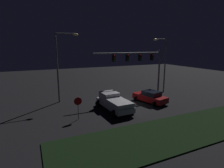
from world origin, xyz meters
TOP-DOWN VIEW (x-y plane):
  - ground_plane at (0.00, 0.00)m, footprint 80.00×80.00m
  - grass_median at (0.00, -8.11)m, footprint 20.68×5.22m
  - pickup_truck at (-2.46, -1.08)m, footprint 3.03×5.48m
  - car_sedan at (2.90, -0.56)m, footprint 3.16×4.71m
  - traffic_signal_gantry at (3.35, 2.65)m, footprint 10.32×0.56m
  - street_lamp_left at (-6.93, 4.46)m, footprint 2.88×0.44m
  - street_lamp_right at (7.75, 3.21)m, footprint 2.45×0.44m
  - stop_sign at (-6.70, -2.17)m, footprint 0.76×0.08m

SIDE VIEW (x-z plane):
  - ground_plane at x=0.00m, z-range 0.00..0.00m
  - grass_median at x=0.00m, z-range 0.00..0.10m
  - car_sedan at x=2.90m, z-range -0.02..1.49m
  - pickup_truck at x=-2.46m, z-range 0.10..1.90m
  - stop_sign at x=-6.70m, z-range 0.45..2.68m
  - traffic_signal_gantry at x=3.35m, z-range 1.78..8.28m
  - street_lamp_right at x=7.75m, z-range 1.04..9.21m
  - street_lamp_left at x=-6.93m, z-range 1.10..9.76m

